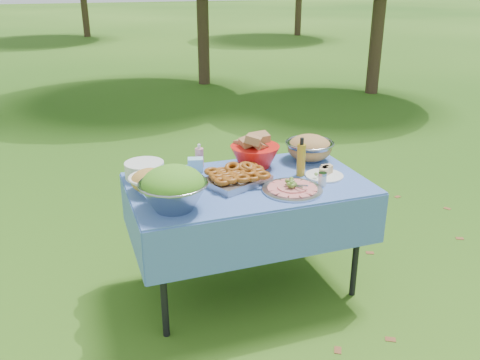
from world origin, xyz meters
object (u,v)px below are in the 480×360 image
salad_bowl (173,188)px  charcuterie_platter (293,184)px  pasta_bowl_steel (310,147)px  picnic_table (247,236)px  bread_bowl (255,151)px  oil_bottle (301,157)px  plate_stack (145,170)px

salad_bowl → charcuterie_platter: size_ratio=1.04×
pasta_bowl_steel → picnic_table: bearing=-155.2°
bread_bowl → charcuterie_platter: bread_bowl is taller
bread_bowl → oil_bottle: (0.22, -0.26, 0.02)m
picnic_table → bread_bowl: bearing=60.6°
picnic_table → plate_stack: plate_stack is taller
picnic_table → pasta_bowl_steel: bearing=24.8°
picnic_table → bread_bowl: size_ratio=4.43×
pasta_bowl_steel → charcuterie_platter: 0.58m
pasta_bowl_steel → bread_bowl: bearing=179.8°
plate_stack → charcuterie_platter: bearing=-32.6°
salad_bowl → bread_bowl: salad_bowl is taller
picnic_table → pasta_bowl_steel: size_ratio=4.39×
oil_bottle → charcuterie_platter: bearing=-126.1°
pasta_bowl_steel → charcuterie_platter: size_ratio=0.91×
bread_bowl → pasta_bowl_steel: (0.40, -0.00, -0.02)m
plate_stack → salad_bowl: bearing=-82.0°
plate_stack → bread_bowl: 0.74m
salad_bowl → pasta_bowl_steel: 1.17m
picnic_table → oil_bottle: (0.36, -0.00, 0.51)m
plate_stack → charcuterie_platter: (0.80, -0.51, -0.01)m
bread_bowl → charcuterie_platter: bearing=-82.6°
salad_bowl → bread_bowl: 0.82m
bread_bowl → oil_bottle: oil_bottle is taller
plate_stack → pasta_bowl_steel: (1.14, -0.04, 0.04)m
salad_bowl → charcuterie_platter: bearing=1.2°
pasta_bowl_steel → oil_bottle: bearing=-126.5°
salad_bowl → oil_bottle: oil_bottle is taller
oil_bottle → pasta_bowl_steel: bearing=53.5°
plate_stack → oil_bottle: size_ratio=0.99×
bread_bowl → oil_bottle: size_ratio=1.31×
picnic_table → charcuterie_platter: bearing=-46.2°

